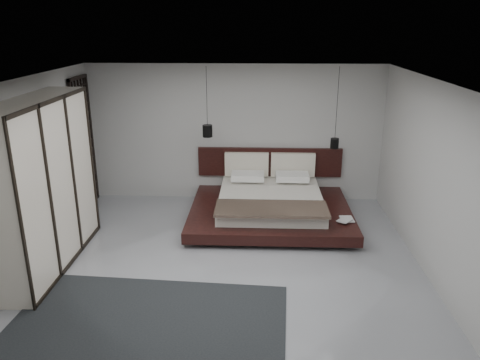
{
  "coord_description": "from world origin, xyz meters",
  "views": [
    {
      "loc": [
        0.49,
        -6.37,
        3.56
      ],
      "look_at": [
        0.18,
        1.2,
        1.0
      ],
      "focal_mm": 35.0,
      "sensor_mm": 36.0,
      "label": 1
    }
  ],
  "objects_px": {
    "wardrobe": "(42,185)",
    "pendant_right": "(335,143)",
    "rug": "(143,334)",
    "lattice_screen": "(84,143)",
    "pendant_left": "(207,131)",
    "bed": "(270,204)"
  },
  "relations": [
    {
      "from": "wardrobe",
      "to": "rug",
      "type": "bearing_deg",
      "value": -43.08
    },
    {
      "from": "lattice_screen",
      "to": "wardrobe",
      "type": "distance_m",
      "value": 2.45
    },
    {
      "from": "bed",
      "to": "wardrobe",
      "type": "height_order",
      "value": "wardrobe"
    },
    {
      "from": "pendant_right",
      "to": "wardrobe",
      "type": "height_order",
      "value": "pendant_right"
    },
    {
      "from": "bed",
      "to": "rug",
      "type": "distance_m",
      "value": 3.94
    },
    {
      "from": "pendant_right",
      "to": "wardrobe",
      "type": "xyz_separation_m",
      "value": [
        -4.64,
        -2.38,
        -0.1
      ]
    },
    {
      "from": "wardrobe",
      "to": "pendant_left",
      "type": "bearing_deg",
      "value": 47.18
    },
    {
      "from": "pendant_left",
      "to": "bed",
      "type": "bearing_deg",
      "value": -21.69
    },
    {
      "from": "wardrobe",
      "to": "pendant_right",
      "type": "bearing_deg",
      "value": 27.12
    },
    {
      "from": "lattice_screen",
      "to": "pendant_right",
      "type": "relative_size",
      "value": 1.7
    },
    {
      "from": "pendant_left",
      "to": "rug",
      "type": "xyz_separation_m",
      "value": [
        -0.38,
        -4.08,
        -1.58
      ]
    },
    {
      "from": "pendant_left",
      "to": "wardrobe",
      "type": "relative_size",
      "value": 0.51
    },
    {
      "from": "bed",
      "to": "pendant_right",
      "type": "relative_size",
      "value": 1.94
    },
    {
      "from": "rug",
      "to": "pendant_right",
      "type": "bearing_deg",
      "value": 55.37
    },
    {
      "from": "lattice_screen",
      "to": "rug",
      "type": "relative_size",
      "value": 0.76
    },
    {
      "from": "bed",
      "to": "wardrobe",
      "type": "bearing_deg",
      "value": -151.06
    },
    {
      "from": "bed",
      "to": "rug",
      "type": "bearing_deg",
      "value": -113.97
    },
    {
      "from": "wardrobe",
      "to": "rug",
      "type": "relative_size",
      "value": 0.76
    },
    {
      "from": "pendant_left",
      "to": "rug",
      "type": "height_order",
      "value": "pendant_left"
    },
    {
      "from": "rug",
      "to": "wardrobe",
      "type": "bearing_deg",
      "value": 136.92
    },
    {
      "from": "bed",
      "to": "pendant_left",
      "type": "xyz_separation_m",
      "value": [
        -1.22,
        0.48,
        1.29
      ]
    },
    {
      "from": "lattice_screen",
      "to": "wardrobe",
      "type": "relative_size",
      "value": 1.0
    }
  ]
}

